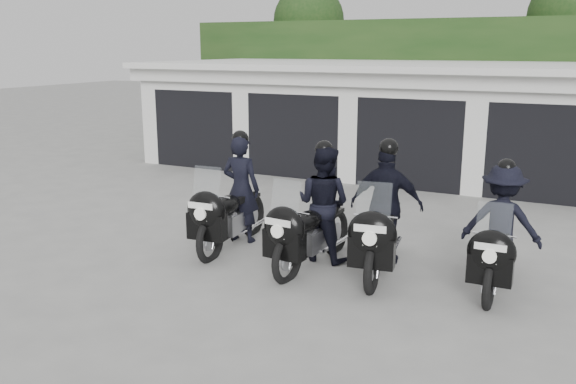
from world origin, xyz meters
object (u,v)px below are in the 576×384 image
at_px(police_bike_a, 232,201).
at_px(police_bike_c, 384,214).
at_px(police_bike_d, 500,231).
at_px(police_bike_b, 317,212).

distance_m(police_bike_a, police_bike_c, 2.69).
height_order(police_bike_c, police_bike_d, police_bike_c).
bearing_deg(police_bike_d, police_bike_b, -173.92).
height_order(police_bike_a, police_bike_d, police_bike_a).
bearing_deg(police_bike_c, police_bike_b, -176.03).
relative_size(police_bike_b, police_bike_d, 1.07).
relative_size(police_bike_a, police_bike_c, 0.98).
relative_size(police_bike_c, police_bike_d, 1.10).
height_order(police_bike_a, police_bike_b, police_bike_a).
xyz_separation_m(police_bike_c, police_bike_d, (1.70, 0.11, -0.08)).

